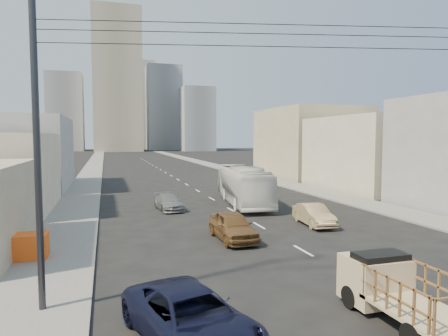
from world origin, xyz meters
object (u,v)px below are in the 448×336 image
sedan_brown (233,226)px  crate_stack (27,246)px  flatbed_pickup (398,286)px  navy_pickup (191,318)px  city_bus (243,185)px  streetlamp_left (39,113)px  sedan_tan (314,215)px  sedan_grey (169,202)px

sedan_brown → crate_stack: bearing=-175.7°
flatbed_pickup → navy_pickup: (-6.41, 0.44, -0.36)m
city_bus → streetlamp_left: size_ratio=0.97×
city_bus → sedan_tan: (1.59, -9.26, -0.93)m
navy_pickup → streetlamp_left: streetlamp_left is taller
navy_pickup → city_bus: bearing=51.8°
navy_pickup → crate_stack: 11.07m
streetlamp_left → city_bus: bearing=54.2°
navy_pickup → sedan_brown: 11.37m
city_bus → sedan_brown: bearing=-104.7°
sedan_grey → crate_stack: crate_stack is taller
navy_pickup → sedan_brown: size_ratio=1.16×
city_bus → sedan_tan: bearing=-72.7°
sedan_tan → streetlamp_left: bearing=-142.8°
city_bus → sedan_brown: 12.25m
sedan_tan → flatbed_pickup: bearing=-103.0°
sedan_grey → sedan_tan: bearing=-50.6°
flatbed_pickup → crate_stack: flatbed_pickup is taller
streetlamp_left → crate_stack: streetlamp_left is taller
navy_pickup → streetlamp_left: 7.78m
sedan_brown → crate_stack: sedan_brown is taller
flatbed_pickup → crate_stack: (-12.12, 9.92, -0.40)m
flatbed_pickup → crate_stack: 15.67m
city_bus → crate_stack: 19.29m
flatbed_pickup → streetlamp_left: 12.39m
navy_pickup → sedan_tan: bearing=33.9°
flatbed_pickup → streetlamp_left: streetlamp_left is taller
city_bus → sedan_grey: bearing=-163.5°
navy_pickup → sedan_grey: (2.56, 20.70, -0.13)m
crate_stack → city_bus: bearing=39.5°
city_bus → sedan_brown: city_bus is taller
sedan_grey → city_bus: bearing=3.6°
sedan_brown → sedan_tan: sedan_brown is taller
flatbed_pickup → sedan_tan: 13.63m
streetlamp_left → flatbed_pickup: bearing=-19.8°
flatbed_pickup → sedan_grey: flatbed_pickup is taller
navy_pickup → city_bus: size_ratio=0.46×
crate_stack → sedan_brown: bearing=5.2°
navy_pickup → crate_stack: (-5.72, 9.48, -0.05)m
navy_pickup → crate_stack: size_ratio=2.95×
sedan_brown → sedan_tan: 6.54m
sedan_grey → navy_pickup: bearing=-102.5°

